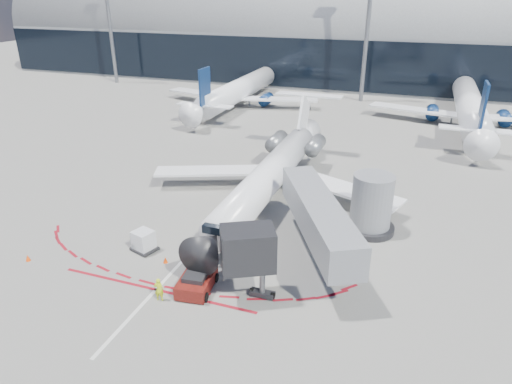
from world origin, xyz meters
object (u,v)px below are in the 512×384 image
(uld_container, at_px, (144,241))
(regional_jet, at_px, (273,171))
(ramp_worker, at_px, (159,289))
(pushback_tug, at_px, (197,282))

(uld_container, bearing_deg, regional_jet, 82.14)
(regional_jet, relative_size, ramp_worker, 18.57)
(regional_jet, relative_size, pushback_tug, 5.85)
(uld_container, bearing_deg, pushback_tug, -9.93)
(regional_jet, xyz_separation_m, pushback_tug, (-0.17, -15.72, -1.91))
(ramp_worker, height_order, uld_container, uld_container)
(pushback_tug, distance_m, uld_container, 6.58)
(regional_jet, bearing_deg, uld_container, -115.37)
(regional_jet, height_order, pushback_tug, regional_jet)
(ramp_worker, xyz_separation_m, uld_container, (-4.14, 4.80, -0.00))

